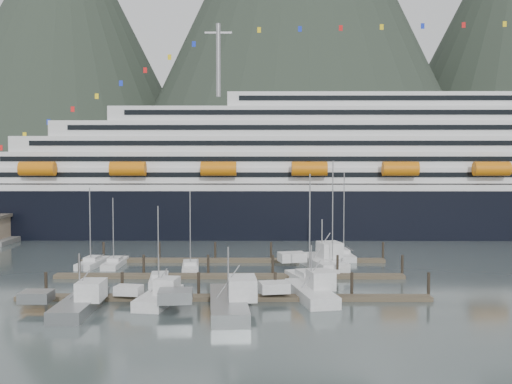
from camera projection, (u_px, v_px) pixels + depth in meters
ground at (266, 282)px, 79.19m from camera, size 1600.00×1600.00×0.00m
mountains at (308, 27)px, 658.00m from camera, size 870.00×440.00×420.00m
cruise_ship at (398, 179)px, 133.22m from camera, size 210.00×30.40×50.30m
dock_near at (224, 297)px, 69.27m from camera, size 48.18×2.28×3.20m
dock_mid at (230, 275)px, 82.25m from camera, size 48.18×2.28×3.20m
dock_far at (234, 260)px, 95.23m from camera, size 48.18×2.28×3.20m
sailboat_a at (93, 263)px, 91.30m from camera, size 3.34×8.87×12.47m
sailboat_b at (191, 267)px, 88.01m from camera, size 3.22×9.13×12.07m
sailboat_c at (159, 280)px, 78.75m from camera, size 3.24×8.46×10.58m
sailboat_d at (333, 267)px, 88.25m from camera, size 4.71×11.65×16.55m
sailboat_e at (115, 264)px, 91.34m from camera, size 2.31×8.84×10.89m
sailboat_g at (342, 255)px, 99.04m from camera, size 3.21×10.36×14.57m
sailboat_h at (307, 280)px, 78.78m from camera, size 5.53×9.89×14.86m
trawler_a at (79, 302)px, 64.30m from camera, size 8.88×12.34×6.75m
trawler_b at (158, 296)px, 67.52m from camera, size 7.49×9.81×6.09m
trawler_c at (227, 302)px, 64.17m from camera, size 10.69×15.10×7.59m
trawler_d at (310, 291)px, 69.66m from camera, size 9.02×12.05×6.89m
trawler_e at (321, 261)px, 89.96m from camera, size 10.23×12.98×8.08m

